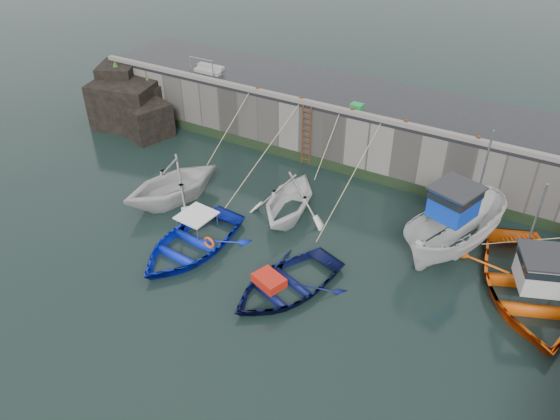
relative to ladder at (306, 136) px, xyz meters
The scene contains 24 objects.
ground 10.24m from the ladder, 78.60° to the right, with size 120.00×120.00×0.00m, color black.
quay_back 3.27m from the ladder, 52.28° to the left, with size 30.00×5.00×3.00m, color slate.
road_back 3.59m from the ladder, 52.28° to the left, with size 30.00×5.00×0.16m, color black.
kerb_back 2.62m from the ladder, ahead, with size 30.00×0.30×0.20m, color slate.
algae_back 2.41m from the ladder, ahead, with size 30.00×0.08×0.50m, color black.
rock_outcrop 10.95m from the ladder, behind, with size 5.85×4.24×3.41m.
ladder is the anchor object (origin of this frame).
boat_near_white 7.26m from the ladder, 121.45° to the right, with size 4.19×4.86×2.56m, color silver.
boat_near_white_rope 4.38m from the ladder, 154.94° to the right, with size 0.04×4.46×3.10m, color tan, non-canonical shape.
boat_near_blue 8.69m from the ladder, 95.88° to the right, with size 3.75×5.25×1.09m, color #0D23C7.
boat_near_blue_rope 3.47m from the ladder, 106.50° to the right, with size 0.04×6.61×3.10m, color tan, non-canonical shape.
boat_near_blacktrim 4.93m from the ladder, 71.70° to the right, with size 3.79×4.39×2.31m, color silver.
boat_near_blacktrim_rope 2.35m from the ladder, 32.20° to the right, with size 0.04×3.29×3.10m, color tan, non-canonical shape.
boat_near_navy 9.54m from the ladder, 67.05° to the right, with size 3.45×4.83×1.00m, color #0A1041.
boat_near_navy_rope 5.02m from the ladder, 39.63° to the right, with size 0.04×6.76×3.10m, color tan, non-canonical shape.
boat_far_white 9.05m from the ladder, 21.71° to the right, with size 4.09×6.47×5.34m.
boat_far_orange 12.44m from the ladder, 21.63° to the right, with size 6.87×7.97×4.39m.
fish_crate 2.94m from the ladder, 18.54° to the left, with size 0.56×0.44×0.33m, color #18893A.
railing 7.10m from the ladder, 168.83° to the left, with size 1.60×1.05×1.00m.
bollard_a 3.47m from the ladder, behind, with size 0.18×0.18×0.28m, color #3F1E0F.
bollard_b 1.81m from the ladder, 146.14° to the left, with size 0.18×0.18×0.28m, color #3F1E0F.
bollard_c 2.81m from the ladder, ahead, with size 0.18×0.18×0.28m, color #3F1E0F.
bollard_d 5.11m from the ladder, ahead, with size 0.18×0.18×0.28m, color #3F1E0F.
bollard_e 8.19m from the ladder, ahead, with size 0.18×0.18×0.28m, color #3F1E0F.
Camera 1 is at (8.92, -11.93, 14.08)m, focal length 35.00 mm.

